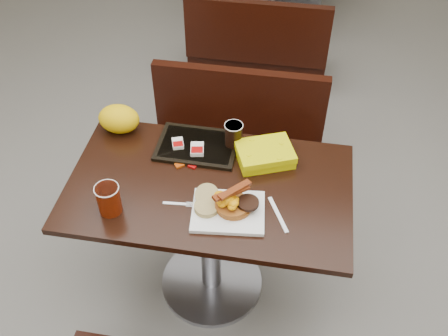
% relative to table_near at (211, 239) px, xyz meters
% --- Properties ---
extents(floor, '(6.00, 7.00, 0.01)m').
position_rel_table_near_xyz_m(floor, '(0.00, 0.00, -0.38)').
color(floor, gray).
rests_on(floor, ground).
extents(table_near, '(1.20, 0.70, 0.75)m').
position_rel_table_near_xyz_m(table_near, '(0.00, 0.00, 0.00)').
color(table_near, black).
rests_on(table_near, floor).
extents(bench_near_n, '(1.00, 0.46, 0.72)m').
position_rel_table_near_xyz_m(bench_near_n, '(0.00, 0.70, -0.02)').
color(bench_near_n, black).
rests_on(bench_near_n, floor).
extents(bench_far_s, '(1.00, 0.46, 0.72)m').
position_rel_table_near_xyz_m(bench_far_s, '(0.00, 1.90, -0.02)').
color(bench_far_s, black).
rests_on(bench_far_s, floor).
extents(platter, '(0.31, 0.25, 0.02)m').
position_rel_table_near_xyz_m(platter, '(0.11, -0.14, 0.38)').
color(platter, white).
rests_on(platter, table_near).
extents(pancake_stack, '(0.17, 0.17, 0.03)m').
position_rel_table_near_xyz_m(pancake_stack, '(0.12, -0.12, 0.41)').
color(pancake_stack, '#9A4619').
rests_on(pancake_stack, platter).
extents(sausage_patty, '(0.11, 0.11, 0.01)m').
position_rel_table_near_xyz_m(sausage_patty, '(0.18, -0.12, 0.43)').
color(sausage_patty, black).
rests_on(sausage_patty, pancake_stack).
extents(scrambled_eggs, '(0.12, 0.11, 0.05)m').
position_rel_table_near_xyz_m(scrambled_eggs, '(0.10, -0.14, 0.45)').
color(scrambled_eggs, '#FDA705').
rests_on(scrambled_eggs, pancake_stack).
extents(bacon_strips, '(0.17, 0.16, 0.01)m').
position_rel_table_near_xyz_m(bacon_strips, '(0.11, -0.12, 0.48)').
color(bacon_strips, '#481305').
rests_on(bacon_strips, scrambled_eggs).
extents(muffin_bottom, '(0.12, 0.12, 0.02)m').
position_rel_table_near_xyz_m(muffin_bottom, '(0.02, -0.15, 0.40)').
color(muffin_bottom, tan).
rests_on(muffin_bottom, platter).
extents(muffin_top, '(0.10, 0.10, 0.06)m').
position_rel_table_near_xyz_m(muffin_top, '(0.01, -0.10, 0.42)').
color(muffin_top, tan).
rests_on(muffin_top, platter).
extents(coffee_cup_near, '(0.12, 0.12, 0.13)m').
position_rel_table_near_xyz_m(coffee_cup_near, '(-0.36, -0.21, 0.44)').
color(coffee_cup_near, maroon).
rests_on(coffee_cup_near, table_near).
extents(fork, '(0.13, 0.04, 0.00)m').
position_rel_table_near_xyz_m(fork, '(-0.12, -0.13, 0.38)').
color(fork, white).
rests_on(fork, table_near).
extents(knife, '(0.10, 0.18, 0.00)m').
position_rel_table_near_xyz_m(knife, '(0.30, -0.12, 0.38)').
color(knife, white).
rests_on(knife, table_near).
extents(condiment_syrup, '(0.05, 0.05, 0.01)m').
position_rel_table_near_xyz_m(condiment_syrup, '(-0.15, 0.09, 0.38)').
color(condiment_syrup, '#A13606').
rests_on(condiment_syrup, table_near).
extents(condiment_ketchup, '(0.04, 0.04, 0.01)m').
position_rel_table_near_xyz_m(condiment_ketchup, '(-0.09, 0.09, 0.38)').
color(condiment_ketchup, '#8C0504').
rests_on(condiment_ketchup, table_near).
extents(tray, '(0.36, 0.26, 0.02)m').
position_rel_table_near_xyz_m(tray, '(-0.10, 0.22, 0.38)').
color(tray, black).
rests_on(tray, table_near).
extents(hashbrown_sleeve_left, '(0.07, 0.08, 0.02)m').
position_rel_table_near_xyz_m(hashbrown_sleeve_left, '(-0.18, 0.20, 0.40)').
color(hashbrown_sleeve_left, silver).
rests_on(hashbrown_sleeve_left, tray).
extents(hashbrown_sleeve_right, '(0.07, 0.09, 0.02)m').
position_rel_table_near_xyz_m(hashbrown_sleeve_right, '(-0.09, 0.18, 0.40)').
color(hashbrown_sleeve_right, silver).
rests_on(hashbrown_sleeve_right, tray).
extents(coffee_cup_far, '(0.10, 0.10, 0.11)m').
position_rel_table_near_xyz_m(coffee_cup_far, '(0.06, 0.26, 0.45)').
color(coffee_cup_far, black).
rests_on(coffee_cup_far, tray).
extents(clamshell, '(0.29, 0.26, 0.07)m').
position_rel_table_near_xyz_m(clamshell, '(0.21, 0.19, 0.41)').
color(clamshell, '#D0CB03').
rests_on(clamshell, table_near).
extents(paper_bag, '(0.20, 0.16, 0.13)m').
position_rel_table_near_xyz_m(paper_bag, '(-0.48, 0.28, 0.44)').
color(paper_bag, '#F8B508').
rests_on(paper_bag, table_near).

